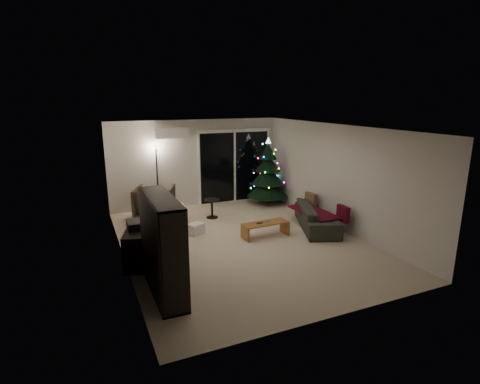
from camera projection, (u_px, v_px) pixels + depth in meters
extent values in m
plane|color=beige|center=(241.00, 241.00, 8.31)|extent=(6.50, 6.50, 0.00)
plane|color=white|center=(241.00, 128.00, 7.70)|extent=(6.50, 6.50, 0.00)
cube|color=silver|center=(196.00, 163.00, 10.89)|extent=(5.00, 0.02, 2.50)
cube|color=silver|center=(337.00, 237.00, 5.12)|extent=(5.00, 0.02, 2.50)
cube|color=silver|center=(120.00, 199.00, 7.03)|extent=(0.02, 6.50, 2.50)
cube|color=silver|center=(336.00, 177.00, 8.98)|extent=(0.02, 6.50, 2.50)
cube|color=black|center=(234.00, 167.00, 11.39)|extent=(2.20, 0.02, 2.10)
cube|color=white|center=(172.00, 133.00, 10.29)|extent=(0.90, 0.22, 0.28)
cube|color=#3F3833|center=(228.00, 198.00, 12.12)|extent=(2.60, 1.00, 0.10)
cube|color=white|center=(224.00, 179.00, 12.34)|extent=(2.20, 0.06, 1.00)
cube|color=black|center=(138.00, 245.00, 7.16)|extent=(0.73, 1.18, 0.69)
cube|color=black|center=(137.00, 225.00, 7.06)|extent=(0.35, 0.42, 0.15)
imported|color=#3C3124|center=(155.00, 203.00, 9.73)|extent=(1.25, 1.27, 0.88)
cube|color=white|center=(174.00, 215.00, 9.37)|extent=(0.59, 0.59, 0.48)
cube|color=silver|center=(175.00, 245.00, 7.73)|extent=(0.49, 0.43, 0.29)
cube|color=silver|center=(196.00, 229.00, 8.72)|extent=(0.44, 0.41, 0.25)
cylinder|color=black|center=(212.00, 208.00, 9.88)|extent=(0.46, 0.46, 0.51)
cylinder|color=black|center=(157.00, 178.00, 10.37)|extent=(0.30, 0.30, 1.88)
imported|color=#3B3D36|center=(317.00, 217.00, 9.10)|extent=(1.45, 2.09, 0.57)
cube|color=#460413|center=(314.00, 212.00, 9.03)|extent=(0.61, 1.40, 0.05)
cube|color=brown|center=(311.00, 200.00, 9.72)|extent=(0.14, 0.38, 0.37)
cube|color=#460413|center=(343.00, 214.00, 8.57)|extent=(0.14, 0.38, 0.37)
cube|color=black|center=(260.00, 223.00, 8.44)|extent=(0.13, 0.04, 0.02)
cube|color=slate|center=(268.00, 221.00, 8.58)|extent=(0.13, 0.08, 0.02)
cone|color=black|center=(268.00, 171.00, 11.09)|extent=(1.53, 1.53, 1.98)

